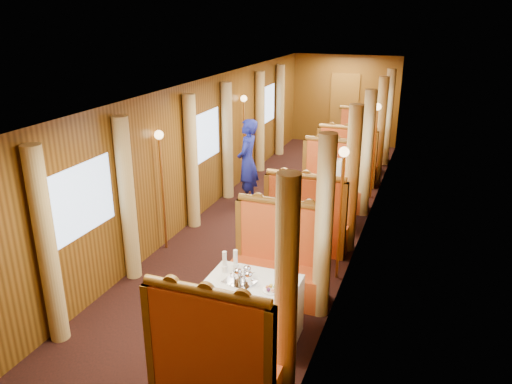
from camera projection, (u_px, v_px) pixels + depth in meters
The scene contains 49 objects.
floor at pixel (280, 219), 9.23m from camera, with size 3.00×12.00×0.01m, color black, non-canonical shape.
ceiling at pixel (283, 83), 8.38m from camera, with size 3.00×12.00×0.01m, color silver, non-canonical shape.
wall_far at pixel (345, 100), 14.10m from camera, with size 3.00×2.50×0.01m, color brown, non-canonical shape.
wall_near at pixel (28, 371), 3.51m from camera, with size 3.00×2.50×0.01m, color brown, non-canonical shape.
wall_left at pixel (205, 147), 9.29m from camera, with size 12.00×2.50×0.01m, color brown, non-canonical shape.
wall_right at pixel (367, 163), 8.32m from camera, with size 12.00×2.50×0.01m, color brown, non-canonical shape.
doorway_far at pixel (344, 109), 14.16m from camera, with size 0.80×0.04×2.00m, color brown.
table_near at pixel (252, 310), 5.78m from camera, with size 1.05×0.72×0.75m, color white.
banquette_near_fwd at pixel (216, 361), 4.86m from camera, with size 1.30×0.55×1.34m.
banquette_near_aft at pixel (279, 267), 6.65m from camera, with size 1.30×0.55×1.34m.
table_mid at pixel (321, 206), 8.86m from camera, with size 1.05×0.72×0.75m, color white.
banquette_mid_fwd at pixel (307, 225), 7.95m from camera, with size 1.30×0.55×1.34m.
banquette_mid_aft at pixel (333, 185), 9.74m from camera, with size 1.30×0.55×1.34m.
table_far at pixel (354, 155), 11.95m from camera, with size 1.05×0.72×0.75m, color white.
banquette_far_fwd at pixel (347, 165), 11.04m from camera, with size 1.30×0.55×1.34m.
banquette_far_aft at pixel (361, 143), 12.83m from camera, with size 1.30×0.55×1.34m.
tea_tray at pixel (239, 282), 5.63m from camera, with size 0.34×0.26×0.01m, color silver.
teapot_left at pixel (238, 277), 5.62m from camera, with size 0.16×0.12×0.13m, color silver, non-canonical shape.
teapot_right at pixel (248, 280), 5.55m from camera, with size 0.16×0.12×0.13m, color silver, non-canonical shape.
teapot_back at pixel (247, 274), 5.69m from camera, with size 0.15×0.11×0.12m, color silver, non-canonical shape.
fruit_plate at pixel (272, 289), 5.45m from camera, with size 0.20×0.20×0.05m.
cup_inboard at pixel (225, 264), 5.82m from camera, with size 0.08×0.08×0.26m.
cup_outboard at pixel (236, 262), 5.86m from camera, with size 0.08×0.08×0.26m.
rose_vase_mid at pixel (321, 176), 8.68m from camera, with size 0.06×0.06×0.36m.
rose_vase_far at pixel (356, 133), 11.73m from camera, with size 0.06×0.06×0.36m.
window_left_near at pixel (82, 200), 6.13m from camera, with size 1.20×0.90×0.01m, color #94ADD0, non-canonical shape.
curtain_left_near_a at pixel (47, 248), 5.50m from camera, with size 0.22×0.22×2.35m, color tan.
curtain_left_near_b at pixel (127, 200), 6.88m from camera, with size 0.22×0.22×2.35m, color tan.
window_right_near at pixel (318, 235), 5.17m from camera, with size 1.20×0.90×0.01m, color #94ADD0, non-canonical shape.
curtain_right_near_a at pixel (286, 294), 4.61m from camera, with size 0.22×0.22×2.35m, color tan.
curtain_right_near_b at pixel (324, 229), 5.99m from camera, with size 0.22×0.22×2.35m, color tan.
window_left_mid at pixel (205, 136), 9.22m from camera, with size 1.20×0.90×0.01m, color #94ADD0, non-canonical shape.
curtain_left_mid_a at pixel (192, 163), 8.59m from camera, with size 0.22×0.22×2.35m, color tan.
curtain_left_mid_b at pixel (227, 142), 9.96m from camera, with size 0.22×0.22×2.35m, color tan.
window_right_mid at pixel (367, 151), 8.26m from camera, with size 1.20×0.90×0.01m, color #94ADD0, non-canonical shape.
curtain_right_mid_a at pixel (352, 180), 7.70m from camera, with size 0.22×0.22×2.35m, color tan.
curtain_right_mid_b at pixel (367, 154), 9.07m from camera, with size 0.22×0.22×2.35m, color tan.
window_left_far at pixel (267, 105), 12.30m from camera, with size 1.20×0.90×0.01m, color #94ADD0, non-canonical shape.
curtain_left_far_a at pixel (260, 122), 11.68m from camera, with size 0.22×0.22×2.35m, color tan.
curtain_left_far_b at pixel (280, 110), 13.05m from camera, with size 0.22×0.22×2.35m, color tan.
window_right_far at pixel (390, 113), 11.35m from camera, with size 1.20×0.90×0.01m, color #94ADD0, non-canonical shape.
curtain_right_far_a at pixel (380, 132), 10.79m from camera, with size 0.22×0.22×2.35m, color tan.
curtain_right_far_b at pixel (388, 118), 12.16m from camera, with size 0.22×0.22×2.35m, color tan.
sconce_left_fore at pixel (161, 166), 7.67m from camera, with size 0.14×0.14×1.95m.
sconce_right_fore at pixel (342, 187), 6.76m from camera, with size 0.14×0.14×1.95m.
sconce_left_aft at pixel (244, 122), 10.76m from camera, with size 0.14×0.14×1.95m.
sconce_right_aft at pixel (376, 132), 9.85m from camera, with size 0.14×0.14×1.95m.
steward at pixel (248, 162), 9.78m from camera, with size 0.62×0.41×1.69m, color navy.
passenger at pixel (331, 174), 9.40m from camera, with size 0.40×0.44×0.76m.
Camera 1 is at (2.49, -8.14, 3.64)m, focal length 35.00 mm.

